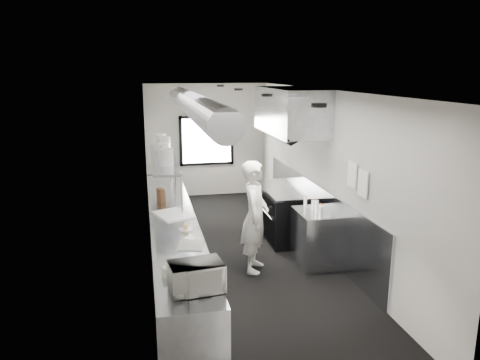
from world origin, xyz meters
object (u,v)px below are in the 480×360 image
plate_stack_a (166,157)px  squeeze_bottle_a (321,212)px  microwave (196,277)px  plate_stack_d (160,142)px  line_cook (255,216)px  squeeze_bottle_c (317,206)px  pass_shelf (164,159)px  far_work_table (163,187)px  deli_tub_b (169,271)px  cutting_board (173,214)px  plate_stack_c (164,146)px  squeeze_bottle_b (320,210)px  squeeze_bottle_e (305,201)px  deli_tub_a (168,272)px  range (285,212)px  bottle_station (317,238)px  squeeze_bottle_d (313,205)px  knife_block (161,195)px  prep_counter (174,244)px  exhaust_hood (290,111)px  plate_stack_b (163,151)px  small_plate (186,229)px

plate_stack_a → squeeze_bottle_a: bearing=-29.3°
microwave → plate_stack_d: 4.79m
line_cook → squeeze_bottle_c: line_cook is taller
pass_shelf → far_work_table: bearing=88.9°
plate_stack_a → squeeze_bottle_c: bearing=-22.7°
deli_tub_b → cutting_board: bearing=85.4°
microwave → plate_stack_c: bearing=83.8°
plate_stack_a → squeeze_bottle_b: size_ratio=1.71×
line_cook → squeeze_bottle_e: size_ratio=10.78×
deli_tub_a → squeeze_bottle_a: (2.41, 1.58, 0.05)m
pass_shelf → deli_tub_a: size_ratio=22.14×
cutting_board → squeeze_bottle_c: size_ratio=3.10×
deli_tub_b → squeeze_bottle_c: bearing=37.8°
range → squeeze_bottle_a: 1.82m
far_work_table → pass_shelf: bearing=-91.1°
microwave → cutting_board: (-0.07, 2.62, -0.14)m
bottle_station → squeeze_bottle_a: 0.65m
pass_shelf → plate_stack_a: bearing=-89.3°
plate_stack_c → squeeze_bottle_d: plate_stack_c is taller
deli_tub_a → squeeze_bottle_d: size_ratio=0.85×
squeeze_bottle_b → plate_stack_d: bearing=132.6°
knife_block → squeeze_bottle_e: knife_block is taller
far_work_table → plate_stack_a: 3.24m
cutting_board → plate_stack_d: bearing=92.2°
prep_counter → range: bearing=28.7°
exhaust_hood → deli_tub_a: (-2.44, -3.33, -1.44)m
microwave → plate_stack_b: plate_stack_b is taller
range → squeeze_bottle_d: 1.38m
deli_tub_a → plate_stack_c: plate_stack_c is taller
pass_shelf → microwave: size_ratio=5.97×
bottle_station → squeeze_bottle_b: (-0.02, -0.16, 0.53)m
cutting_board → squeeze_bottle_e: 2.21m
squeeze_bottle_e → prep_counter: bearing=-176.2°
cutting_board → plate_stack_b: (-0.06, 1.24, 0.80)m
microwave → small_plate: 1.89m
prep_counter → squeeze_bottle_c: bearing=-6.0°
pass_shelf → plate_stack_b: size_ratio=10.72×
plate_stack_b → squeeze_bottle_c: bearing=-34.2°
exhaust_hood → squeeze_bottle_e: exhaust_hood is taller
small_plate → squeeze_bottle_b: (2.14, 0.29, 0.07)m
squeeze_bottle_c → deli_tub_b: bearing=-142.2°
line_cook → knife_block: line_cook is taller
far_work_table → plate_stack_b: 2.68m
pass_shelf → knife_block: (-0.10, -0.56, -0.53)m
plate_stack_a → squeeze_bottle_a: 2.67m
deli_tub_a → deli_tub_b: size_ratio=0.89×
small_plate → microwave: bearing=-92.0°
line_cook → squeeze_bottle_e: (0.95, 0.35, 0.10)m
squeeze_bottle_d → squeeze_bottle_e: 0.23m
prep_counter → plate_stack_d: bearing=92.1°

